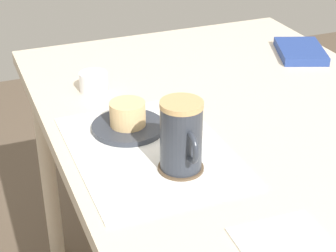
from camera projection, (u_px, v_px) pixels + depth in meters
name	position (u px, v px, depth m)	size (l,w,h in m)	color
dining_table	(252.00, 152.00, 1.28)	(1.32, 0.87, 0.74)	beige
placemat	(150.00, 150.00, 1.15)	(0.41, 0.31, 0.00)	white
pastry_plate	(128.00, 127.00, 1.22)	(0.16, 0.16, 0.01)	#333842
pastry	(128.00, 114.00, 1.20)	(0.08, 0.08, 0.05)	#E5BC7F
coffee_coaster	(181.00, 168.00, 1.08)	(0.09, 0.09, 0.01)	brown
coffee_mug	(182.00, 136.00, 1.05)	(0.11, 0.08, 0.14)	#2D333D
paper_napkin	(288.00, 248.00, 0.88)	(0.15, 0.15, 0.00)	white
sugar_bowl	(94.00, 82.00, 1.39)	(0.07, 0.07, 0.05)	white
small_book	(300.00, 51.00, 1.61)	(0.18, 0.12, 0.02)	navy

